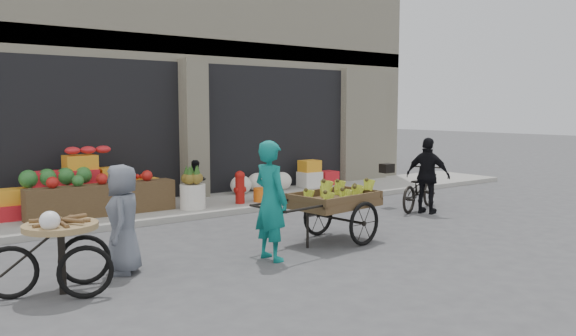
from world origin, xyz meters
TOP-DOWN VIEW (x-y plane):
  - ground at (0.00, 0.00)m, footprint 80.00×80.00m
  - sidewalk at (0.00, 4.10)m, footprint 18.00×2.20m
  - building at (0.00, 8.03)m, footprint 14.00×6.45m
  - fruit_display at (-2.48, 4.38)m, footprint 3.10×1.12m
  - pineapple_bin at (-0.75, 3.60)m, footprint 0.52×0.52m
  - fire_hydrant at (0.35, 3.55)m, footprint 0.22×0.22m
  - orange_bucket at (0.85, 3.50)m, footprint 0.32×0.32m
  - right_bay_goods at (2.61, 4.70)m, footprint 3.35×0.60m
  - seated_person at (-0.35, 4.20)m, footprint 0.51×0.43m
  - banana_cart at (-0.04, 0.06)m, footprint 2.47×1.25m
  - vendor_woman at (-1.43, -0.23)m, footprint 0.45×0.65m
  - tricycle_cart at (-4.25, -0.02)m, footprint 1.46×1.03m
  - vendor_grey at (-3.36, 0.38)m, footprint 0.70×0.83m
  - bicycle at (3.40, 1.22)m, footprint 1.82×1.14m
  - cyclist at (3.20, 0.82)m, footprint 0.67×0.99m

SIDE VIEW (x-z plane):
  - ground at x=0.00m, z-range 0.00..0.00m
  - sidewalk at x=0.00m, z-range 0.00..0.12m
  - orange_bucket at x=0.85m, z-range 0.12..0.42m
  - pineapple_bin at x=-0.75m, z-range 0.12..0.62m
  - right_bay_goods at x=2.61m, z-range 0.06..0.76m
  - bicycle at x=3.40m, z-range 0.00..0.90m
  - fire_hydrant at x=0.35m, z-range 0.15..0.86m
  - tricycle_cart at x=-4.25m, z-range 0.09..1.04m
  - seated_person at x=-0.35m, z-range 0.12..1.05m
  - fruit_display at x=-2.48m, z-range 0.05..1.29m
  - vendor_grey at x=-3.36m, z-range 0.00..1.44m
  - banana_cart at x=-0.04m, z-range 0.22..1.21m
  - cyclist at x=3.20m, z-range 0.00..1.57m
  - vendor_woman at x=-1.43m, z-range 0.00..1.71m
  - building at x=0.00m, z-range -0.13..6.87m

